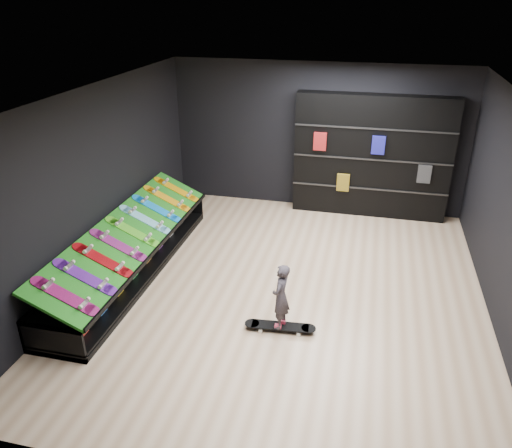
% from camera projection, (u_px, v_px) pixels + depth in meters
% --- Properties ---
extents(floor, '(6.00, 7.00, 0.01)m').
position_uv_depth(floor, '(284.00, 290.00, 7.78)').
color(floor, '#D0B18C').
rests_on(floor, ground).
extents(ceiling, '(6.00, 7.00, 0.01)m').
position_uv_depth(ceiling, '(290.00, 96.00, 6.50)').
color(ceiling, white).
rests_on(ceiling, ground).
extents(wall_back, '(6.00, 0.02, 3.00)m').
position_uv_depth(wall_back, '(317.00, 137.00, 10.22)').
color(wall_back, black).
rests_on(wall_back, ground).
extents(wall_front, '(6.00, 0.02, 3.00)m').
position_uv_depth(wall_front, '(211.00, 364.00, 4.06)').
color(wall_front, black).
rests_on(wall_front, ground).
extents(wall_left, '(0.02, 7.00, 3.00)m').
position_uv_depth(wall_left, '(97.00, 184.00, 7.77)').
color(wall_left, black).
rests_on(wall_left, ground).
extents(display_rack, '(0.90, 4.50, 0.50)m').
position_uv_depth(display_rack, '(132.00, 258.00, 8.21)').
color(display_rack, black).
rests_on(display_rack, ground).
extents(turf_ramp, '(0.92, 4.50, 0.46)m').
position_uv_depth(turf_ramp, '(132.00, 233.00, 8.00)').
color(turf_ramp, '#14630F').
rests_on(turf_ramp, display_rack).
extents(back_shelving, '(3.07, 0.36, 2.45)m').
position_uv_depth(back_shelving, '(372.00, 157.00, 9.94)').
color(back_shelving, black).
rests_on(back_shelving, ground).
extents(floor_skateboard, '(1.00, 0.31, 0.09)m').
position_uv_depth(floor_skateboard, '(280.00, 328.00, 6.85)').
color(floor_skateboard, black).
rests_on(floor_skateboard, ground).
extents(child, '(0.18, 0.23, 0.57)m').
position_uv_depth(child, '(281.00, 308.00, 6.71)').
color(child, black).
rests_on(child, floor_skateboard).
extents(display_board_0, '(0.93, 0.22, 0.50)m').
position_uv_depth(display_board_0, '(65.00, 296.00, 6.32)').
color(display_board_0, '#E5198C').
rests_on(display_board_0, turf_ramp).
extents(display_board_1, '(0.93, 0.22, 0.50)m').
position_uv_depth(display_board_1, '(85.00, 277.00, 6.73)').
color(display_board_1, purple).
rests_on(display_board_1, turf_ramp).
extents(display_board_2, '(0.93, 0.22, 0.50)m').
position_uv_depth(display_board_2, '(103.00, 260.00, 7.15)').
color(display_board_2, red).
rests_on(display_board_2, turf_ramp).
extents(display_board_3, '(0.93, 0.22, 0.50)m').
position_uv_depth(display_board_3, '(119.00, 245.00, 7.57)').
color(display_board_3, '#2626BF').
rests_on(display_board_3, turf_ramp).
extents(display_board_4, '(0.93, 0.22, 0.50)m').
position_uv_depth(display_board_4, '(133.00, 232.00, 7.99)').
color(display_board_4, green).
rests_on(display_board_4, turf_ramp).
extents(display_board_5, '(0.93, 0.22, 0.50)m').
position_uv_depth(display_board_5, '(145.00, 220.00, 8.40)').
color(display_board_5, '#0CB2E5').
rests_on(display_board_5, turf_ramp).
extents(display_board_6, '(0.93, 0.22, 0.50)m').
position_uv_depth(display_board_6, '(157.00, 209.00, 8.82)').
color(display_board_6, blue).
rests_on(display_board_6, turf_ramp).
extents(display_board_7, '(0.93, 0.22, 0.50)m').
position_uv_depth(display_board_7, '(167.00, 199.00, 9.24)').
color(display_board_7, orange).
rests_on(display_board_7, turf_ramp).
extents(display_board_8, '(0.93, 0.22, 0.50)m').
position_uv_depth(display_board_8, '(177.00, 189.00, 9.66)').
color(display_board_8, yellow).
rests_on(display_board_8, turf_ramp).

